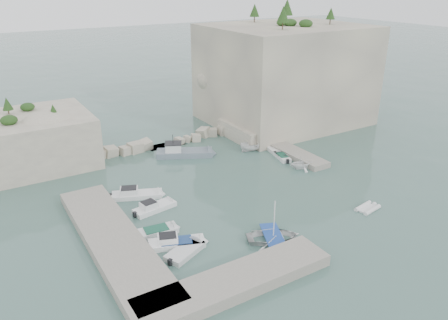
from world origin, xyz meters
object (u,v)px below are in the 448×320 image
motorboat_b (155,210)px  motorboat_c (157,234)px  motorboat_a (137,197)px  tender_east_b (282,159)px  tender_east_a (301,168)px  tender_east_d (253,150)px  work_boat (185,156)px  inflatable_dinghy (367,209)px  tender_east_c (277,153)px  rowboat (273,240)px  motorboat_e (185,254)px  motorboat_d (177,246)px

motorboat_b → motorboat_c: size_ratio=1.13×
motorboat_a → tender_east_b: size_ratio=1.65×
motorboat_b → tender_east_b: (21.97, 4.50, 0.00)m
motorboat_a → tender_east_a: tender_east_a is taller
tender_east_d → work_boat: 10.59m
tender_east_d → motorboat_b: bearing=123.4°
tender_east_a → motorboat_c: bearing=120.8°
motorboat_b → tender_east_a: (22.05, 0.34, 0.00)m
inflatable_dinghy → tender_east_b: size_ratio=0.79×
inflatable_dinghy → tender_east_c: 19.29m
rowboat → tender_east_c: rowboat is taller
tender_east_d → rowboat: bearing=158.3°
motorboat_e → tender_east_d: bearing=17.1°
motorboat_d → tender_east_b: motorboat_d is taller
motorboat_d → tender_east_d: bearing=59.5°
inflatable_dinghy → work_boat: 27.64m
tender_east_d → tender_east_b: bearing=-152.2°
motorboat_b → tender_east_d: tender_east_d is taller
tender_east_a → tender_east_c: size_ratio=0.61×
motorboat_d → tender_east_b: (22.96, 12.31, 0.00)m
motorboat_d → tender_east_b: size_ratio=1.52×
work_boat → tender_east_a: bearing=-20.2°
motorboat_b → tender_east_c: size_ratio=0.96×
rowboat → tender_east_d: size_ratio=1.20×
tender_east_b → tender_east_a: bearing=-164.5°
motorboat_c → tender_east_b: bearing=27.3°
tender_east_c → work_boat: 13.92m
motorboat_d → work_boat: (11.25, 20.76, 0.00)m
motorboat_d → tender_east_a: bearing=40.0°
rowboat → tender_east_d: 24.82m
tender_east_a → tender_east_d: tender_east_a is taller
motorboat_a → inflatable_dinghy: size_ratio=2.08×
motorboat_e → work_boat: bearing=38.8°
motorboat_b → motorboat_c: (-1.83, -4.74, 0.00)m
rowboat → tender_east_b: size_ratio=1.35×
motorboat_e → tender_east_c: same height
tender_east_a → tender_east_b: bearing=19.9°
tender_east_a → tender_east_d: 9.25m
motorboat_b → tender_east_d: bearing=15.7°
motorboat_d → work_boat: 23.62m
motorboat_c → motorboat_d: 3.19m
motorboat_a → motorboat_b: (0.59, -4.09, 0.00)m
tender_east_b → inflatable_dinghy: bearing=-169.2°
motorboat_b → rowboat: motorboat_b is taller
motorboat_d → rowboat: (8.77, -4.23, 0.00)m
motorboat_a → work_boat: 14.00m
tender_east_b → tender_east_c: (0.70, 2.14, 0.00)m
motorboat_b → tender_east_a: bearing=-8.3°
motorboat_a → motorboat_d: size_ratio=1.08×
motorboat_c → motorboat_d: motorboat_d is taller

